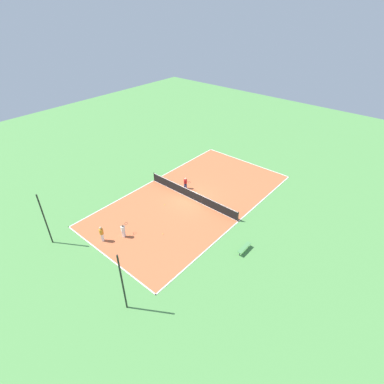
% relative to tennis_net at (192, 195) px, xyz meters
% --- Properties ---
extents(ground_plane, '(80.00, 80.00, 0.00)m').
position_rel_tennis_net_xyz_m(ground_plane, '(0.00, 0.00, -0.57)').
color(ground_plane, '#518E47').
extents(court_surface, '(11.80, 22.09, 0.02)m').
position_rel_tennis_net_xyz_m(court_surface, '(0.00, 0.00, -0.56)').
color(court_surface, '#C66038').
rests_on(court_surface, ground_plane).
extents(tennis_net, '(11.60, 0.10, 1.08)m').
position_rel_tennis_net_xyz_m(tennis_net, '(0.00, 0.00, 0.00)').
color(tennis_net, black).
rests_on(tennis_net, court_surface).
extents(bench, '(0.36, 1.64, 0.45)m').
position_rel_tennis_net_xyz_m(bench, '(-8.37, 3.06, -0.18)').
color(bench, '#4C8C4C').
rests_on(bench, ground_plane).
extents(player_near_white, '(0.64, 0.99, 1.37)m').
position_rel_tennis_net_xyz_m(player_near_white, '(0.84, 8.47, 0.22)').
color(player_near_white, white).
rests_on(player_near_white, court_surface).
extents(player_coach_red, '(0.94, 0.37, 1.36)m').
position_rel_tennis_net_xyz_m(player_coach_red, '(1.90, -1.12, 0.21)').
color(player_coach_red, navy).
rests_on(player_coach_red, court_surface).
extents(player_center_orange, '(0.51, 0.51, 1.57)m').
position_rel_tennis_net_xyz_m(player_center_orange, '(1.84, 10.02, 0.34)').
color(player_center_orange, white).
rests_on(player_center_orange, court_surface).
extents(tennis_ball_midcourt, '(0.07, 0.07, 0.07)m').
position_rel_tennis_net_xyz_m(tennis_ball_midcourt, '(1.45, 2.66, -0.51)').
color(tennis_ball_midcourt, '#CCE033').
rests_on(tennis_ball_midcourt, court_surface).
extents(tennis_ball_far_baseline, '(0.07, 0.07, 0.07)m').
position_rel_tennis_net_xyz_m(tennis_ball_far_baseline, '(-1.61, 6.00, -0.51)').
color(tennis_ball_far_baseline, '#CCE033').
rests_on(tennis_ball_far_baseline, court_surface).
extents(fence_post_back_left, '(0.12, 0.12, 5.07)m').
position_rel_tennis_net_xyz_m(fence_post_back_left, '(-5.07, 13.02, 1.97)').
color(fence_post_back_left, black).
rests_on(fence_post_back_left, ground_plane).
extents(fence_post_back_right, '(0.12, 0.12, 5.07)m').
position_rel_tennis_net_xyz_m(fence_post_back_right, '(5.07, 13.02, 1.97)').
color(fence_post_back_right, black).
rests_on(fence_post_back_right, ground_plane).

